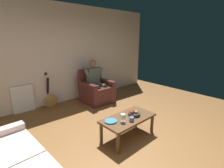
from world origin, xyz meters
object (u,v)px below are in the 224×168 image
Objects in this scene: guitar at (50,99)px; fruit_bowl at (134,113)px; armchair at (96,91)px; candle_jar at (132,119)px; coffee_table at (128,120)px; wine_glass_near at (123,117)px; decorative_dish at (111,121)px; person_seated at (95,79)px.

guitar is 2.51m from fruit_bowl.
candle_jar is at bearing 71.61° from armchair.
coffee_table is 0.27m from wine_glass_near.
wine_glass_near is 0.69× the size of decorative_dish.
candle_jar is at bearing 71.82° from person_seated.
armchair is 1.29m from guitar.
coffee_table is 4.60× the size of fruit_bowl.
fruit_bowl is at bearing 172.77° from coffee_table.
guitar is at bearing -81.79° from wine_glass_near.
fruit_bowl is at bearing 106.22° from guitar.
guitar is 4.38× the size of decorative_dish.
guitar reaches higher than decorative_dish.
fruit_bowl is (0.50, 1.97, -0.22)m from person_seated.
fruit_bowl is (-0.34, -0.05, -0.06)m from wine_glass_near.
candle_jar reaches higher than decorative_dish.
guitar is (0.56, -2.38, -0.13)m from coffee_table.
decorative_dish is (-0.20, 2.31, 0.20)m from guitar.
person_seated is at bearing -108.22° from coffee_table.
guitar is 2.50m from wine_glass_near.
guitar is at bearing -78.93° from candle_jar.
armchair reaches higher than guitar.
fruit_bowl is (-0.70, 2.40, 0.23)m from guitar.
armchair is at bearing -112.93° from wine_glass_near.
wine_glass_near is 0.35m from fruit_bowl.
decorative_dish is at bearing -10.52° from fruit_bowl.
armchair is at bearing -108.79° from candle_jar.
person_seated is at bearing -90.00° from armchair.
person_seated is 2.20m from wine_glass_near.
guitar is at bearing -20.30° from armchair.
candle_jar is at bearing 31.26° from fruit_bowl.
armchair is 0.77× the size of person_seated.
candle_jar is (0.71, 2.10, -0.22)m from person_seated.
guitar is at bearing -73.78° from fruit_bowl.
wine_glass_near is 0.17m from candle_jar.
person_seated reaches higher than wine_glass_near.
person_seated is at bearing -112.67° from wine_glass_near.
decorative_dish is at bearing 61.98° from armchair.
coffee_table is at bearing 71.96° from armchair.
decorative_dish is at bearing -42.24° from wine_glass_near.
armchair is 1.01× the size of guitar.
candle_jar is (-0.14, 0.07, -0.07)m from wine_glass_near.
candle_jar is (0.71, 2.07, 0.12)m from armchair.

